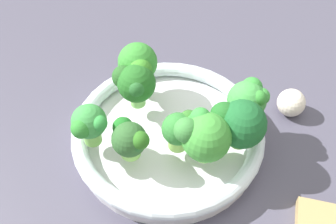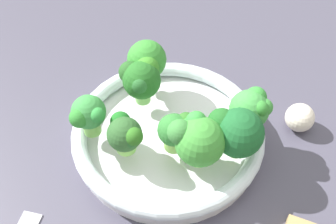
{
  "view_description": "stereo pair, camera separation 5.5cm",
  "coord_description": "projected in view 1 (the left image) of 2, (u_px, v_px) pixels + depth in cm",
  "views": [
    {
      "loc": [
        13.87,
        -34.23,
        48.92
      ],
      "look_at": [
        1.91,
        -0.5,
        7.03
      ],
      "focal_mm": 43.15,
      "sensor_mm": 36.0,
      "label": 1
    },
    {
      "loc": [
        18.9,
        -32.0,
        48.92
      ],
      "look_at": [
        1.91,
        -0.5,
        7.03
      ],
      "focal_mm": 43.15,
      "sensor_mm": 36.0,
      "label": 2
    }
  ],
  "objects": [
    {
      "name": "broccoli_floret_2",
      "position": [
        203.0,
        135.0,
        0.51
      ],
      "size": [
        7.3,
        6.48,
        7.34
      ],
      "color": "#9CD36E",
      "rests_on": "bowl"
    },
    {
      "name": "ground_plane",
      "position": [
        157.0,
        141.0,
        0.62
      ],
      "size": [
        130.0,
        130.0,
        2.5
      ],
      "primitive_type": "cube",
      "color": "#484556"
    },
    {
      "name": "broccoli_floret_3",
      "position": [
        180.0,
        130.0,
        0.53
      ],
      "size": [
        4.45,
        4.87,
        5.75
      ],
      "color": "#92CC59",
      "rests_on": "bowl"
    },
    {
      "name": "broccoli_floret_5",
      "position": [
        130.0,
        139.0,
        0.52
      ],
      "size": [
        5.74,
        5.05,
        5.48
      ],
      "color": "#88CE57",
      "rests_on": "bowl"
    },
    {
      "name": "bowl",
      "position": [
        168.0,
        134.0,
        0.59
      ],
      "size": [
        27.82,
        27.82,
        4.03
      ],
      "color": "silver",
      "rests_on": "ground_plane"
    },
    {
      "name": "broccoli_floret_6",
      "position": [
        138.0,
        65.0,
        0.59
      ],
      "size": [
        5.98,
        6.73,
        7.44
      ],
      "color": "#9BCE69",
      "rests_on": "bowl"
    },
    {
      "name": "broccoli_floret_1",
      "position": [
        135.0,
        83.0,
        0.57
      ],
      "size": [
        6.53,
        5.53,
        6.95
      ],
      "color": "#82CA64",
      "rests_on": "bowl"
    },
    {
      "name": "broccoli_floret_0",
      "position": [
        249.0,
        99.0,
        0.55
      ],
      "size": [
        5.68,
        5.76,
        6.49
      ],
      "color": "#92CD67",
      "rests_on": "bowl"
    },
    {
      "name": "broccoli_floret_7",
      "position": [
        89.0,
        124.0,
        0.52
      ],
      "size": [
        5.18,
        5.36,
        6.47
      ],
      "color": "#7CC254",
      "rests_on": "bowl"
    },
    {
      "name": "broccoli_floret_4",
      "position": [
        238.0,
        124.0,
        0.52
      ],
      "size": [
        7.64,
        6.55,
        7.21
      ],
      "color": "#8EC658",
      "rests_on": "bowl"
    },
    {
      "name": "garlic_bulb",
      "position": [
        291.0,
        103.0,
        0.63
      ],
      "size": [
        4.39,
        4.39,
        4.39
      ],
      "primitive_type": "sphere",
      "color": "white",
      "rests_on": "ground_plane"
    }
  ]
}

